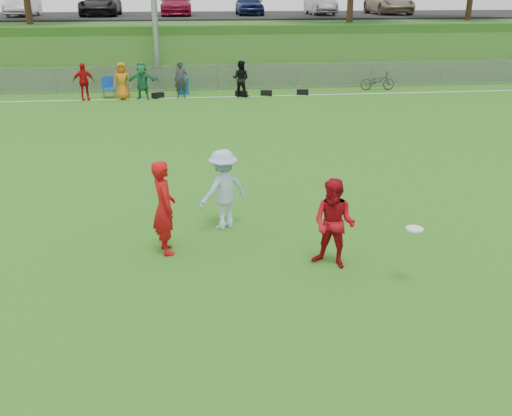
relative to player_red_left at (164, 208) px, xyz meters
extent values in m
plane|color=#286916|center=(2.22, -1.08, -0.94)|extent=(120.00, 120.00, 0.00)
cube|color=white|center=(2.22, 16.92, -0.93)|extent=(60.00, 0.10, 0.01)
cube|color=gray|center=(2.22, 18.92, -0.34)|extent=(58.00, 0.02, 1.20)
cube|color=gray|center=(2.22, 18.92, 0.31)|extent=(58.00, 0.04, 0.04)
cube|color=#2E5117|center=(2.22, 29.92, 0.56)|extent=(120.00, 18.00, 3.00)
cube|color=black|center=(2.22, 31.92, 2.11)|extent=(120.00, 12.00, 0.10)
imported|color=#ADADB3|center=(-9.78, 30.92, 2.88)|extent=(1.52, 4.37, 1.44)
imported|color=black|center=(-4.78, 30.92, 2.88)|extent=(2.39, 5.18, 1.44)
imported|color=maroon|center=(0.22, 30.92, 2.88)|extent=(2.02, 4.96, 1.44)
imported|color=#121F4E|center=(5.22, 30.92, 2.88)|extent=(1.70, 4.23, 1.44)
imported|color=gray|center=(10.22, 30.92, 2.88)|extent=(1.52, 4.37, 1.44)
imported|color=gray|center=(15.22, 30.92, 2.88)|extent=(2.39, 5.18, 1.44)
imported|color=#B80C0E|center=(-4.08, 16.92, -0.09)|extent=(1.07, 0.70, 1.69)
imported|color=#CA6B13|center=(-2.34, 16.92, -0.09)|extent=(0.85, 0.58, 1.69)
imported|color=#207845|center=(-1.42, 16.92, -0.09)|extent=(1.62, 0.69, 1.69)
imported|color=#2C2B2E|center=(0.37, 16.92, -0.09)|extent=(0.66, 0.47, 1.69)
imported|color=black|center=(3.20, 16.92, -0.09)|extent=(1.01, 0.91, 1.69)
cube|color=black|center=(-0.74, 17.02, -0.81)|extent=(0.62, 0.51, 0.26)
cube|color=black|center=(3.23, 17.02, -0.81)|extent=(0.59, 0.58, 0.26)
cube|color=black|center=(4.45, 17.02, -0.81)|extent=(0.59, 0.37, 0.26)
cube|color=black|center=(6.24, 17.02, -0.81)|extent=(0.57, 0.33, 0.26)
imported|color=#B30C0F|center=(0.00, 0.00, 0.00)|extent=(0.61, 0.78, 1.88)
imported|color=#A40B17|center=(3.12, -1.00, -0.09)|extent=(1.05, 1.01, 1.71)
imported|color=#A2C0E1|center=(1.22, 1.09, -0.06)|extent=(1.31, 1.14, 1.76)
cylinder|color=white|center=(4.30, -1.87, 0.12)|extent=(0.30, 0.30, 0.03)
cylinder|color=#0D4994|center=(0.46, 17.92, -0.53)|extent=(0.57, 0.57, 0.82)
cube|color=#0F47AA|center=(-3.02, 17.30, -0.50)|extent=(0.68, 0.68, 0.06)
cube|color=#0F47AA|center=(-3.09, 17.55, -0.22)|extent=(0.54, 0.19, 0.55)
imported|color=#2E2E31|center=(10.30, 17.92, -0.48)|extent=(1.78, 0.66, 0.93)
camera|label=1|loc=(0.48, -10.41, 3.99)|focal=40.00mm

